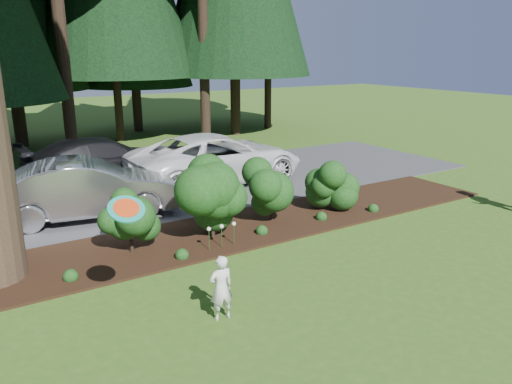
{
  "coord_description": "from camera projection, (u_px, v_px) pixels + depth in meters",
  "views": [
    {
      "loc": [
        -4.98,
        -6.36,
        4.12
      ],
      "look_at": [
        0.27,
        1.94,
        1.3
      ],
      "focal_mm": 35.0,
      "sensor_mm": 36.0,
      "label": 1
    }
  ],
  "objects": [
    {
      "name": "mulch_bed",
      "position": [
        216.0,
        234.0,
        11.5
      ],
      "size": [
        16.0,
        2.5,
        0.05
      ],
      "primitive_type": "cube",
      "color": "black",
      "rests_on": "ground"
    },
    {
      "name": "shrub_row",
      "position": [
        247.0,
        197.0,
        11.58
      ],
      "size": [
        6.53,
        1.6,
        1.61
      ],
      "color": "#113912",
      "rests_on": "ground"
    },
    {
      "name": "car_silver_wagon",
      "position": [
        88.0,
        189.0,
        12.4
      ],
      "size": [
        4.7,
        2.33,
        1.48
      ],
      "primitive_type": "imported",
      "rotation": [
        0.0,
        0.0,
        1.39
      ],
      "color": "#A8A8AC",
      "rests_on": "driveway"
    },
    {
      "name": "child",
      "position": [
        221.0,
        288.0,
        7.77
      ],
      "size": [
        0.4,
        0.28,
        1.07
      ],
      "primitive_type": "imported",
      "rotation": [
        0.0,
        0.0,
        3.09
      ],
      "color": "silver",
      "rests_on": "ground"
    },
    {
      "name": "car_dark_suv",
      "position": [
        103.0,
        160.0,
        15.73
      ],
      "size": [
        4.99,
        2.15,
        1.43
      ],
      "primitive_type": "imported",
      "rotation": [
        0.0,
        0.0,
        1.6
      ],
      "color": "black",
      "rests_on": "driveway"
    },
    {
      "name": "driveway",
      "position": [
        149.0,
        191.0,
        14.95
      ],
      "size": [
        22.0,
        6.0,
        0.03
      ],
      "primitive_type": "cube",
      "color": "#38383A",
      "rests_on": "ground"
    },
    {
      "name": "frisbee",
      "position": [
        126.0,
        209.0,
        6.92
      ],
      "size": [
        0.52,
        0.46,
        0.29
      ],
      "color": "teal",
      "rests_on": "ground"
    },
    {
      "name": "ground",
      "position": [
        301.0,
        290.0,
        8.86
      ],
      "size": [
        80.0,
        80.0,
        0.0
      ],
      "primitive_type": "plane",
      "color": "#315518",
      "rests_on": "ground"
    },
    {
      "name": "car_white_suv",
      "position": [
        217.0,
        158.0,
        15.7
      ],
      "size": [
        5.69,
        2.77,
        1.56
      ],
      "primitive_type": "imported",
      "rotation": [
        0.0,
        0.0,
        1.6
      ],
      "color": "silver",
      "rests_on": "driveway"
    },
    {
      "name": "lily_cluster",
      "position": [
        222.0,
        227.0,
        10.52
      ],
      "size": [
        0.69,
        0.09,
        0.57
      ],
      "color": "#113912",
      "rests_on": "ground"
    }
  ]
}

